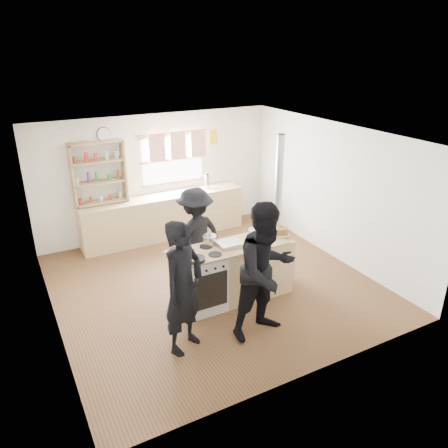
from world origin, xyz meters
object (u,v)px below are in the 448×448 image
Objects in this scene: skillet_greens at (196,259)px; flue_heater at (276,244)px; thermos at (207,182)px; person_far at (196,235)px; person_near_right at (266,271)px; roast_tray at (230,244)px; cooking_island at (236,271)px; stockpot_stove at (210,240)px; person_near_left at (183,288)px; stockpot_counter at (256,235)px; bread_board at (281,233)px.

skillet_greens is 1.71m from flue_heater.
person_far reaches higher than thermos.
person_near_right is (-0.95, -3.73, -0.09)m from thermos.
person_near_right is at bearing -129.84° from flue_heater.
roast_tray is at bearing 16.40° from skillet_greens.
flue_heater reaches higher than roast_tray.
person_far is at bearing 109.51° from cooking_island.
cooking_island is 0.91m from flue_heater.
stockpot_stove reaches higher than skillet_greens.
flue_heater is 2.29m from person_near_left.
stockpot_counter is 0.44m from bread_board.
stockpot_stove is at bearing 18.99° from person_near_left.
person_near_right is at bearing -95.54° from cooking_island.
cooking_island is 1.02× the size of person_near_right.
cooking_island is at bearing 3.34° from roast_tray.
person_far is (-1.09, 0.88, -0.16)m from bread_board.
bread_board is 0.20× the size of person_far.
person_near_left is (-2.06, -3.52, -0.15)m from thermos.
bread_board reaches higher than skillet_greens.
person_near_right is (1.11, -0.21, 0.06)m from person_near_left.
stockpot_stove reaches higher than bread_board.
roast_tray is at bearing 84.70° from person_far.
stockpot_counter is at bearing 0.85° from cooking_island.
stockpot_stove is 1.17m from bread_board.
bread_board is at bearing -5.54° from stockpot_counter.
flue_heater reaches higher than bread_board.
skillet_greens reaches higher than cooking_island.
person_near_right is (-0.09, -0.96, 0.50)m from cooking_island.
thermos is 2.60m from flue_heater.
stockpot_stove is at bearing 43.95° from skillet_greens.
skillet_greens is 1.15m from person_far.
thermos reaches higher than stockpot_counter.
cooking_island is 1.08m from person_near_right.
person_far is at bearing 31.23° from person_near_left.
stockpot_counter is 1.06m from person_near_right.
person_near_right is (0.68, -0.76, 0.01)m from skillet_greens.
flue_heater reaches higher than thermos.
person_near_left reaches higher than skillet_greens.
person_near_right is 1.82m from person_far.
person_near_left is at bearing -148.13° from cooking_island.
flue_heater is at bearing 11.60° from roast_tray.
person_near_right is at bearing 79.55° from person_far.
skillet_greens is at bearing 48.87° from person_far.
thermos is 4.08m from person_near_left.
flue_heater reaches higher than stockpot_counter.
skillet_greens is 1.00× the size of roast_tray.
skillet_greens is 1.02m from person_near_right.
flue_heater reaches higher than stockpot_stove.
roast_tray is 1.06m from flue_heater.
thermos is 2.26m from person_far.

